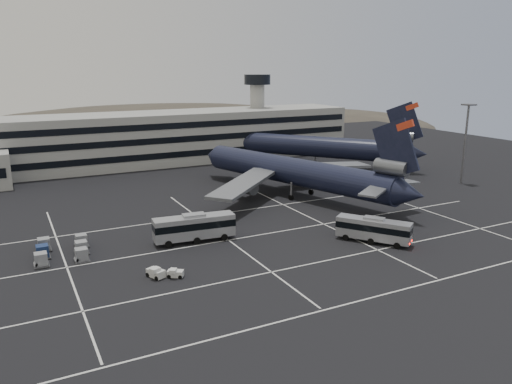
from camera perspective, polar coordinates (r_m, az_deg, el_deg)
ground at (r=77.84m, az=2.11°, el=-5.73°), size 260.00×260.00×0.00m
lane_markings at (r=78.87m, az=2.45°, el=-5.46°), size 90.00×55.62×0.01m
terminal at (r=140.28m, az=-13.30°, el=5.81°), size 125.00×26.00×24.00m
hills at (r=243.02m, az=-13.95°, el=4.68°), size 352.00×180.00×44.00m
lightpole_right at (r=123.38m, az=22.88°, el=6.26°), size 2.40×2.40×18.28m
trijet_main at (r=103.85m, az=4.62°, el=2.35°), size 45.26×56.39×18.08m
trijet_far at (r=136.77m, az=7.22°, el=5.24°), size 40.77×48.44×18.08m
bus_near at (r=79.13m, az=13.28°, el=-4.10°), size 8.75×10.80×4.02m
bus_far at (r=77.91m, az=-7.07°, el=-3.92°), size 12.84×4.18×4.46m
tug_a at (r=66.36m, az=-11.33°, el=-9.02°), size 2.30×2.75×1.53m
tug_b at (r=66.05m, az=-9.13°, el=-9.13°), size 2.34×2.10×1.29m
uld_cluster at (r=77.19m, az=-21.27°, el=-6.17°), size 8.32×9.48×1.93m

